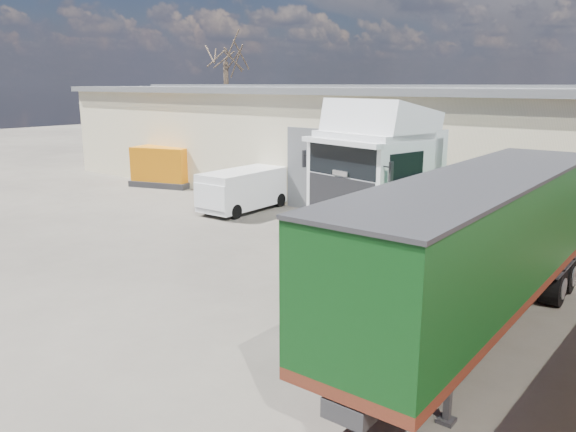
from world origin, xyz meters
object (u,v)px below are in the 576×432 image
Objects in this scene: panel_van at (242,190)px; orange_skip at (165,169)px; bare_tree at (225,49)px; tractor_unit at (394,196)px; box_trailer at (482,240)px.

orange_skip is at bearing 163.39° from panel_van.
bare_tree reaches higher than orange_skip.
bare_tree is at bearing 157.50° from tractor_unit.
tractor_unit is at bearing 137.95° from box_trailer.
bare_tree is 0.87× the size of box_trailer.
orange_skip is (-16.40, 4.36, -1.20)m from tractor_unit.
tractor_unit is (21.86, -14.56, -5.79)m from bare_tree.
panel_van is at bearing -32.67° from orange_skip.
bare_tree is 19.17m from panel_van.
bare_tree is 2.16× the size of panel_van.
panel_van is at bearing 175.64° from tractor_unit.
orange_skip is at bearing 176.28° from tractor_unit.
bare_tree reaches higher than panel_van.
box_trailer is 14.09m from panel_van.
panel_van is 7.87m from orange_skip.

